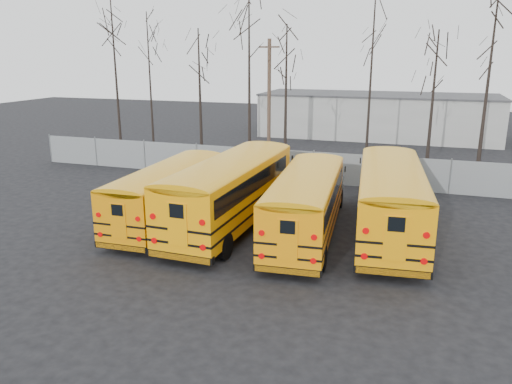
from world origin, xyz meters
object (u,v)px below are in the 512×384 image
(utility_pole_left, at_px, (269,99))
(bus_c, at_px, (307,198))
(bus_a, at_px, (170,189))
(bus_b, at_px, (233,186))
(bus_d, at_px, (391,194))

(utility_pole_left, bearing_deg, bus_c, -59.68)
(bus_a, distance_m, bus_b, 3.07)
(bus_a, height_order, utility_pole_left, utility_pole_left)
(bus_b, height_order, bus_d, bus_b)
(bus_c, distance_m, bus_d, 3.70)
(bus_d, bearing_deg, bus_b, -177.36)
(bus_a, relative_size, bus_b, 0.85)
(bus_b, height_order, utility_pole_left, utility_pole_left)
(utility_pole_left, bearing_deg, bus_a, -82.39)
(bus_b, bearing_deg, utility_pole_left, 102.68)
(bus_a, xyz_separation_m, bus_b, (3.02, 0.46, 0.28))
(bus_a, xyz_separation_m, bus_d, (10.05, 1.49, 0.24))
(bus_d, xyz_separation_m, utility_pole_left, (-10.03, 14.44, 2.67))
(bus_c, bearing_deg, utility_pole_left, 107.89)
(bus_b, xyz_separation_m, utility_pole_left, (-3.00, 15.47, 2.63))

